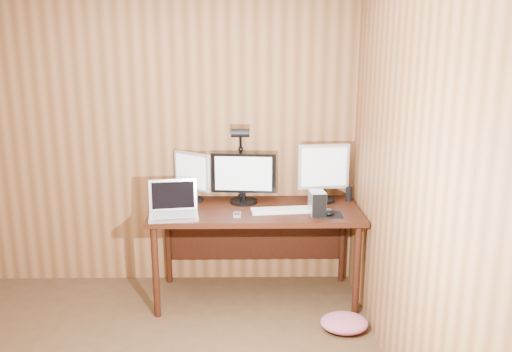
{
  "coord_description": "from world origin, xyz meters",
  "views": [
    {
      "loc": [
        0.88,
        -2.05,
        1.91
      ],
      "look_at": [
        0.93,
        1.58,
        1.02
      ],
      "focal_mm": 35.0,
      "sensor_mm": 36.0,
      "label": 1
    }
  ],
  "objects_px": {
    "laptop": "(173,207)",
    "desk_lamp": "(241,153)",
    "phone": "(237,215)",
    "monitor_left": "(192,175)",
    "monitor_right": "(323,171)",
    "keyboard": "(282,210)",
    "desk": "(256,220)",
    "hard_drive": "(317,203)",
    "monitor_center": "(244,178)",
    "speaker": "(349,194)",
    "mouse": "(328,212)"
  },
  "relations": [
    {
      "from": "laptop",
      "to": "desk_lamp",
      "type": "distance_m",
      "value": 0.71
    },
    {
      "from": "laptop",
      "to": "phone",
      "type": "bearing_deg",
      "value": -9.96
    },
    {
      "from": "monitor_left",
      "to": "laptop",
      "type": "xyz_separation_m",
      "value": [
        -0.1,
        -0.37,
        -0.15
      ]
    },
    {
      "from": "monitor_right",
      "to": "desk_lamp",
      "type": "height_order",
      "value": "desk_lamp"
    },
    {
      "from": "desk_lamp",
      "to": "keyboard",
      "type": "bearing_deg",
      "value": -58.74
    },
    {
      "from": "keyboard",
      "to": "monitor_left",
      "type": "bearing_deg",
      "value": 150.92
    },
    {
      "from": "desk",
      "to": "monitor_right",
      "type": "height_order",
      "value": "monitor_right"
    },
    {
      "from": "laptop",
      "to": "hard_drive",
      "type": "bearing_deg",
      "value": -7.94
    },
    {
      "from": "monitor_left",
      "to": "hard_drive",
      "type": "xyz_separation_m",
      "value": [
        0.96,
        -0.36,
        -0.13
      ]
    },
    {
      "from": "monitor_center",
      "to": "desk_lamp",
      "type": "xyz_separation_m",
      "value": [
        -0.02,
        0.07,
        0.19
      ]
    },
    {
      "from": "monitor_center",
      "to": "speaker",
      "type": "height_order",
      "value": "monitor_center"
    },
    {
      "from": "monitor_center",
      "to": "keyboard",
      "type": "relative_size",
      "value": 1.06
    },
    {
      "from": "monitor_left",
      "to": "phone",
      "type": "relative_size",
      "value": 3.78
    },
    {
      "from": "monitor_center",
      "to": "monitor_left",
      "type": "bearing_deg",
      "value": 177.43
    },
    {
      "from": "keyboard",
      "to": "speaker",
      "type": "distance_m",
      "value": 0.62
    },
    {
      "from": "keyboard",
      "to": "desk_lamp",
      "type": "xyz_separation_m",
      "value": [
        -0.32,
        0.31,
        0.38
      ]
    },
    {
      "from": "desk",
      "to": "speaker",
      "type": "height_order",
      "value": "speaker"
    },
    {
      "from": "monitor_right",
      "to": "speaker",
      "type": "height_order",
      "value": "monitor_right"
    },
    {
      "from": "laptop",
      "to": "speaker",
      "type": "xyz_separation_m",
      "value": [
        1.37,
        0.35,
        -0.0
      ]
    },
    {
      "from": "desk",
      "to": "mouse",
      "type": "height_order",
      "value": "mouse"
    },
    {
      "from": "speaker",
      "to": "monitor_left",
      "type": "bearing_deg",
      "value": 178.99
    },
    {
      "from": "desk",
      "to": "laptop",
      "type": "xyz_separation_m",
      "value": [
        -0.61,
        -0.23,
        0.18
      ]
    },
    {
      "from": "monitor_right",
      "to": "keyboard",
      "type": "distance_m",
      "value": 0.5
    },
    {
      "from": "desk",
      "to": "phone",
      "type": "height_order",
      "value": "phone"
    },
    {
      "from": "monitor_center",
      "to": "monitor_left",
      "type": "height_order",
      "value": "monitor_center"
    },
    {
      "from": "desk",
      "to": "monitor_right",
      "type": "distance_m",
      "value": 0.67
    },
    {
      "from": "phone",
      "to": "keyboard",
      "type": "bearing_deg",
      "value": 14.97
    },
    {
      "from": "monitor_left",
      "to": "keyboard",
      "type": "bearing_deg",
      "value": 13.11
    },
    {
      "from": "desk",
      "to": "keyboard",
      "type": "relative_size",
      "value": 3.32
    },
    {
      "from": "monitor_center",
      "to": "desk_lamp",
      "type": "relative_size",
      "value": 0.8
    },
    {
      "from": "keyboard",
      "to": "monitor_right",
      "type": "bearing_deg",
      "value": 31.91
    },
    {
      "from": "monitor_center",
      "to": "monitor_right",
      "type": "relative_size",
      "value": 1.09
    },
    {
      "from": "monitor_left",
      "to": "laptop",
      "type": "bearing_deg",
      "value": -69.5
    },
    {
      "from": "phone",
      "to": "monitor_center",
      "type": "bearing_deg",
      "value": 82.16
    },
    {
      "from": "keyboard",
      "to": "hard_drive",
      "type": "relative_size",
      "value": 2.75
    },
    {
      "from": "desk",
      "to": "laptop",
      "type": "height_order",
      "value": "laptop"
    },
    {
      "from": "monitor_center",
      "to": "monitor_left",
      "type": "relative_size",
      "value": 1.28
    },
    {
      "from": "desk",
      "to": "keyboard",
      "type": "bearing_deg",
      "value": -37.86
    },
    {
      "from": "keyboard",
      "to": "desk_lamp",
      "type": "bearing_deg",
      "value": 129.13
    },
    {
      "from": "mouse",
      "to": "desk_lamp",
      "type": "relative_size",
      "value": 0.19
    },
    {
      "from": "phone",
      "to": "desk_lamp",
      "type": "xyz_separation_m",
      "value": [
        0.02,
        0.4,
        0.39
      ]
    },
    {
      "from": "laptop",
      "to": "speaker",
      "type": "height_order",
      "value": "laptop"
    },
    {
      "from": "hard_drive",
      "to": "desk_lamp",
      "type": "height_order",
      "value": "desk_lamp"
    },
    {
      "from": "keyboard",
      "to": "hard_drive",
      "type": "bearing_deg",
      "value": -21.4
    },
    {
      "from": "desk_lamp",
      "to": "monitor_left",
      "type": "bearing_deg",
      "value": 168.09
    },
    {
      "from": "keyboard",
      "to": "desk_lamp",
      "type": "relative_size",
      "value": 0.76
    },
    {
      "from": "monitor_right",
      "to": "speaker",
      "type": "relative_size",
      "value": 3.94
    },
    {
      "from": "desk",
      "to": "laptop",
      "type": "relative_size",
      "value": 4.1
    },
    {
      "from": "laptop",
      "to": "monitor_center",
      "type": "bearing_deg",
      "value": 23.08
    },
    {
      "from": "hard_drive",
      "to": "speaker",
      "type": "height_order",
      "value": "hard_drive"
    }
  ]
}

